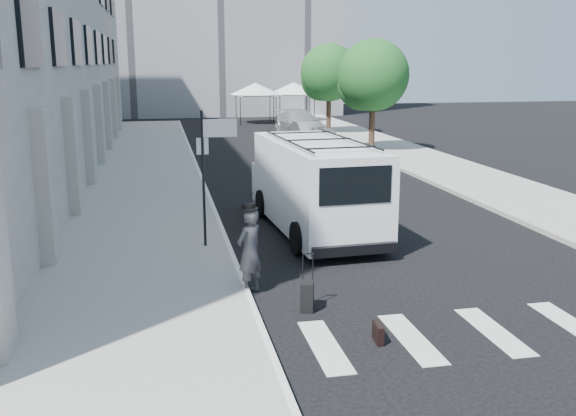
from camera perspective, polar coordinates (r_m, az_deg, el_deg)
name	(u,v)px	position (r m, az deg, el deg)	size (l,w,h in m)	color
ground	(334,285)	(14.34, 4.13, -6.84)	(120.00, 120.00, 0.00)	black
sidewalk_left	(147,171)	(29.39, -12.42, 3.27)	(4.50, 48.00, 0.15)	gray
sidewalk_right	(396,151)	(35.66, 9.54, 5.04)	(4.00, 56.00, 0.15)	gray
sign_pole	(212,150)	(16.39, -6.78, 5.16)	(1.03, 0.07, 3.50)	black
tree_near	(370,78)	(34.99, 7.34, 11.38)	(3.80, 3.83, 6.03)	black
tree_far	(327,75)	(43.61, 3.49, 11.74)	(3.80, 3.83, 6.03)	black
tent_left	(255,89)	(51.61, -2.91, 10.52)	(4.00, 4.00, 3.20)	black
tent_right	(294,88)	(52.67, 0.51, 10.58)	(4.00, 4.00, 3.20)	black
businessman	(249,251)	(13.57, -3.45, -3.87)	(0.67, 0.44, 1.85)	#404043
briefcase	(378,333)	(11.61, 8.02, -10.91)	(0.12, 0.44, 0.34)	black
suitcase	(307,296)	(12.83, 1.71, -7.80)	(0.36, 0.46, 1.13)	black
cargo_van	(314,185)	(18.59, 2.33, 2.05)	(2.80, 7.12, 2.61)	white
parked_car_a	(324,138)	(35.99, 3.23, 6.22)	(1.57, 3.90, 1.33)	gray
parked_car_b	(309,134)	(37.95, 1.87, 6.63)	(1.48, 4.25, 1.40)	#575A5E
parked_car_c	(299,123)	(42.86, 1.03, 7.53)	(2.33, 5.72, 1.66)	#A1A5A9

